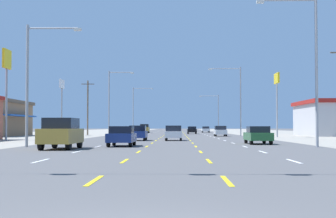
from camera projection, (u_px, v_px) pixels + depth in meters
ground_plane at (174, 136)px, 72.12m from camera, size 572.00×572.00×0.00m
lot_apron_left at (4, 136)px, 72.60m from camera, size 28.00×440.00×0.01m
lane_markings at (176, 133)px, 110.59m from camera, size 10.64×227.60×0.01m
suv_far_left_nearest at (61, 133)px, 31.82m from camera, size 1.98×4.90×1.98m
sedan_inner_left_near at (122, 136)px, 36.34m from camera, size 1.80×4.50×1.46m
sedan_far_right_mid at (258, 135)px, 40.83m from camera, size 1.80×4.50×1.46m
hatchback_inner_left_midfar at (138, 133)px, 51.07m from camera, size 1.72×3.90×1.54m
hatchback_center_turn_far at (174, 133)px, 51.26m from camera, size 1.72×3.90×1.54m
hatchback_far_right_farther at (220, 131)px, 73.80m from camera, size 1.72×3.90×1.54m
sedan_inner_right_farthest at (192, 130)px, 97.78m from camera, size 1.80×4.50×1.46m
suv_far_left_distant_a at (145, 128)px, 111.25m from camera, size 1.98×4.90×1.98m
sedan_far_right_distant_b at (206, 129)px, 120.10m from camera, size 1.80×4.50×1.46m
pole_sign_left_row_1 at (7, 71)px, 51.51m from camera, size 0.24×2.19×9.42m
pole_sign_left_row_2 at (62, 92)px, 77.91m from camera, size 0.24×2.64×8.78m
pole_sign_right_row_2 at (277, 87)px, 67.74m from camera, size 0.24×2.72×8.69m
streetlight_left_row_0 at (33, 75)px, 35.16m from camera, size 3.91×0.26×8.64m
streetlight_right_row_0 at (311, 60)px, 34.83m from camera, size 4.24×0.26×10.55m
streetlight_left_row_1 at (111, 98)px, 77.08m from camera, size 3.96×0.26×10.07m
streetlight_right_row_1 at (237, 96)px, 76.72m from camera, size 5.05×0.26×10.62m
streetlight_left_row_2 at (135, 106)px, 118.97m from camera, size 4.87×0.26×10.80m
streetlight_right_row_2 at (216, 110)px, 118.57m from camera, size 4.63×0.26×8.98m
utility_pole_left_row_1 at (88, 107)px, 85.04m from camera, size 2.20×0.26×9.29m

